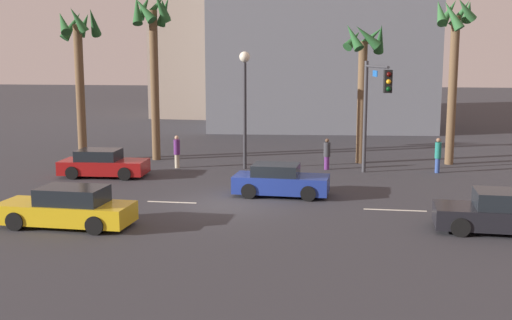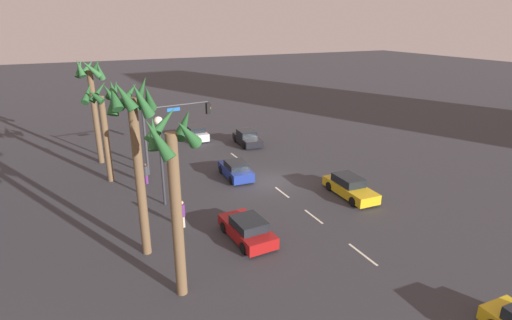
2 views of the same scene
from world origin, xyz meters
name	(u,v)px [view 1 (image 1 of 2)]	position (x,y,z in m)	size (l,w,h in m)	color
ground_plane	(227,204)	(0.00, 0.00, 0.00)	(220.00, 220.00, 0.00)	#333338
lane_stripe_2	(73,199)	(-6.54, 0.00, 0.01)	(2.09, 0.14, 0.01)	silver
lane_stripe_3	(172,202)	(-2.30, 0.00, 0.01)	(2.05, 0.14, 0.01)	silver
lane_stripe_4	(395,210)	(6.60, 0.00, 0.01)	(2.39, 0.14, 0.01)	silver
car_1	(499,213)	(9.82, -2.58, 0.65)	(4.14, 2.07, 1.41)	black
car_2	(103,164)	(-7.26, 4.97, 0.63)	(4.29, 2.12, 1.35)	maroon
car_3	(280,181)	(1.92, 1.93, 0.63)	(4.07, 1.95, 1.36)	navy
car_4	(67,208)	(-4.82, -4.13, 0.65)	(4.71, 1.93, 1.41)	gold
traffic_signal	(373,98)	(5.83, 6.05, 3.92)	(1.05, 5.94, 5.67)	#38383D
streetlamp	(245,87)	(-0.68, 8.23, 4.31)	(0.56, 0.56, 6.15)	#2D2D33
pedestrian_0	(327,153)	(3.62, 8.67, 0.86)	(0.46, 0.46, 1.65)	#59266B
pedestrian_1	(177,151)	(-4.32, 7.95, 0.92)	(0.47, 0.47, 1.74)	#B2A58C
pedestrian_2	(438,154)	(9.26, 8.53, 0.96)	(0.38, 0.38, 1.80)	#2D478C
palm_tree_0	(364,63)	(5.47, 11.09, 5.54)	(2.55, 2.71, 7.77)	brown
palm_tree_1	(454,43)	(10.22, 11.38, 6.60)	(2.31, 2.53, 9.09)	brown
palm_tree_2	(79,54)	(-10.39, 9.70, 6.07)	(2.63, 2.62, 8.66)	brown
palm_tree_3	(153,37)	(-6.28, 10.50, 7.00)	(2.54, 2.53, 9.45)	brown
building_1	(222,35)	(-8.61, 40.45, 8.22)	(11.40, 12.84, 16.43)	gray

